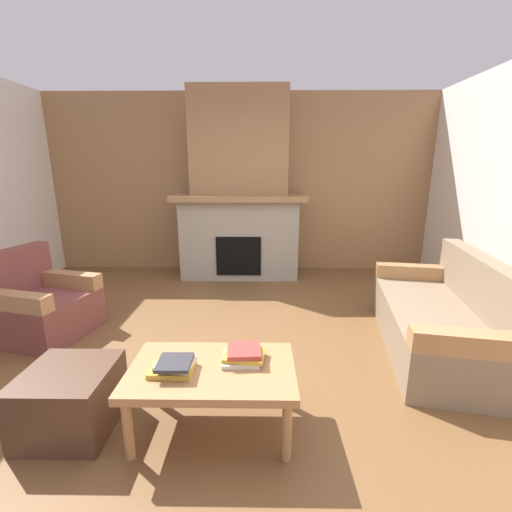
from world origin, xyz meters
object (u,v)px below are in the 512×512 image
object	(u,v)px
armchair	(41,306)
fireplace	(240,198)
couch	(443,319)
coffee_table	(212,375)
ottoman	(71,399)

from	to	relation	value
armchair	fireplace	bearing A→B (deg)	48.08
couch	coffee_table	bearing A→B (deg)	-152.15
fireplace	coffee_table	bearing A→B (deg)	-89.65
coffee_table	ottoman	distance (m)	0.91
couch	coffee_table	distance (m)	2.19
armchair	coffee_table	world-z (taller)	armchair
fireplace	armchair	world-z (taller)	fireplace
coffee_table	ottoman	bearing A→B (deg)	-179.82
armchair	coffee_table	distance (m)	2.22
coffee_table	ottoman	xyz separation A→B (m)	(-0.89, -0.00, -0.18)
couch	armchair	distance (m)	3.78
ottoman	armchair	bearing A→B (deg)	127.61
couch	armchair	world-z (taller)	same
fireplace	coffee_table	xyz separation A→B (m)	(0.02, -3.27, -0.79)
couch	armchair	xyz separation A→B (m)	(-3.78, 0.22, 0.01)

